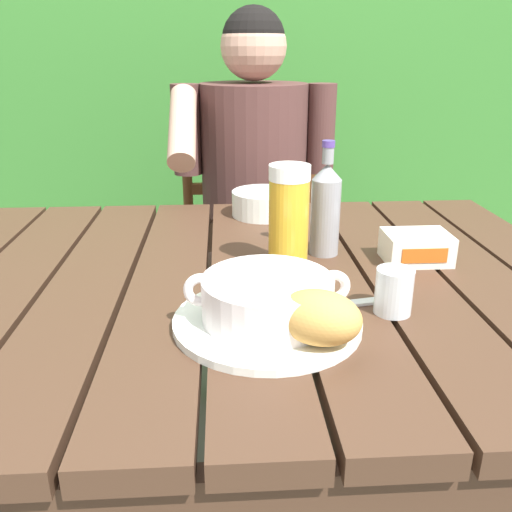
# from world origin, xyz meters

# --- Properties ---
(dining_table) EXTENTS (1.25, 0.94, 0.72)m
(dining_table) POSITION_xyz_m (0.00, 0.00, 0.63)
(dining_table) COLOR #462E1F
(dining_table) RESTS_ON ground_plane
(hedge_backdrop) EXTENTS (2.87, 0.88, 2.52)m
(hedge_backdrop) POSITION_xyz_m (-0.10, 1.72, 1.08)
(hedge_backdrop) COLOR #387A2E
(hedge_backdrop) RESTS_ON ground_plane
(chair_near_diner) EXTENTS (0.49, 0.42, 0.98)m
(chair_near_diner) POSITION_xyz_m (0.06, 0.91, 0.47)
(chair_near_diner) COLOR #502C15
(chair_near_diner) RESTS_ON ground_plane
(person_eating) EXTENTS (0.48, 0.47, 1.22)m
(person_eating) POSITION_xyz_m (0.05, 0.71, 0.72)
(person_eating) COLOR #4F2F2C
(person_eating) RESTS_ON ground_plane
(serving_plate) EXTENTS (0.28, 0.28, 0.01)m
(serving_plate) POSITION_xyz_m (0.02, -0.19, 0.73)
(serving_plate) COLOR white
(serving_plate) RESTS_ON dining_table
(soup_bowl) EXTENTS (0.24, 0.19, 0.07)m
(soup_bowl) POSITION_xyz_m (0.02, -0.19, 0.77)
(soup_bowl) COLOR white
(soup_bowl) RESTS_ON serving_plate
(bread_roll) EXTENTS (0.14, 0.13, 0.07)m
(bread_roll) POSITION_xyz_m (0.08, -0.26, 0.77)
(bread_roll) COLOR gold
(bread_roll) RESTS_ON serving_plate
(beer_glass) EXTENTS (0.07, 0.07, 0.19)m
(beer_glass) POSITION_xyz_m (0.08, 0.03, 0.82)
(beer_glass) COLOR gold
(beer_glass) RESTS_ON dining_table
(beer_bottle) EXTENTS (0.06, 0.06, 0.22)m
(beer_bottle) POSITION_xyz_m (0.16, 0.10, 0.81)
(beer_bottle) COLOR gray
(beer_bottle) RESTS_ON dining_table
(water_glass_small) EXTENTS (0.06, 0.06, 0.07)m
(water_glass_small) POSITION_xyz_m (0.21, -0.16, 0.76)
(water_glass_small) COLOR silver
(water_glass_small) RESTS_ON dining_table
(butter_tub) EXTENTS (0.12, 0.09, 0.06)m
(butter_tub) POSITION_xyz_m (0.32, 0.05, 0.75)
(butter_tub) COLOR white
(butter_tub) RESTS_ON dining_table
(table_knife) EXTENTS (0.16, 0.05, 0.01)m
(table_knife) POSITION_xyz_m (0.15, -0.14, 0.73)
(table_knife) COLOR silver
(table_knife) RESTS_ON dining_table
(diner_bowl) EXTENTS (0.15, 0.15, 0.06)m
(diner_bowl) POSITION_xyz_m (0.06, 0.37, 0.75)
(diner_bowl) COLOR white
(diner_bowl) RESTS_ON dining_table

